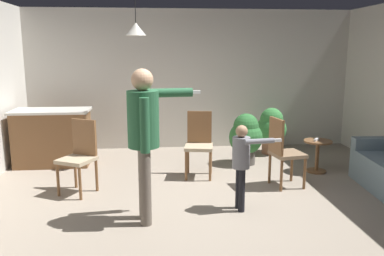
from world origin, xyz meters
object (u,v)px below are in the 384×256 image
object	(u,v)px
potted_plant_corner	(246,136)
dining_chair_near_wall	(199,141)
dining_chair_centre_back	(283,150)
potted_plant_by_wall	(271,128)
side_table_by_couch	(317,152)
person_child	(242,158)
dining_chair_by_counter	(80,154)
spare_remote_on_table	(316,140)
person_adult	(145,129)
kitchen_counter	(53,137)

from	to	relation	value
potted_plant_corner	dining_chair_near_wall	bearing A→B (deg)	-146.89
dining_chair_near_wall	dining_chair_centre_back	bearing A→B (deg)	160.59
potted_plant_by_wall	side_table_by_couch	bearing A→B (deg)	-71.64
side_table_by_couch	dining_chair_near_wall	xyz separation A→B (m)	(-1.90, -0.01, 0.22)
person_child	dining_chair_near_wall	distance (m)	1.44
potted_plant_by_wall	dining_chair_by_counter	bearing A→B (deg)	-150.76
dining_chair_near_wall	spare_remote_on_table	xyz separation A→B (m)	(1.86, -0.02, -0.01)
side_table_by_couch	dining_chair_centre_back	bearing A→B (deg)	-141.23
side_table_by_couch	dining_chair_centre_back	distance (m)	1.02
person_child	dining_chair_near_wall	world-z (taller)	person_child
spare_remote_on_table	dining_chair_centre_back	bearing A→B (deg)	-140.77
person_adult	dining_chair_near_wall	distance (m)	1.87
person_adult	dining_chair_near_wall	xyz separation A→B (m)	(0.78, 1.62, -0.53)
dining_chair_by_counter	dining_chair_near_wall	distance (m)	1.79
kitchen_counter	spare_remote_on_table	size ratio (longest dim) A/B	9.69
person_adult	potted_plant_corner	distance (m)	2.79
side_table_by_couch	dining_chair_by_counter	size ratio (longest dim) A/B	0.52
dining_chair_by_counter	dining_chair_centre_back	xyz separation A→B (m)	(2.83, -0.05, 0.00)
person_child	potted_plant_corner	distance (m)	2.02
potted_plant_corner	dining_chair_by_counter	bearing A→B (deg)	-156.13
dining_chair_near_wall	side_table_by_couch	bearing A→B (deg)	-170.62
person_adult	side_table_by_couch	bearing A→B (deg)	115.20
person_child	potted_plant_corner	bearing A→B (deg)	158.16
dining_chair_by_counter	potted_plant_corner	size ratio (longest dim) A/B	1.14
dining_chair_near_wall	dining_chair_centre_back	xyz separation A→B (m)	(1.13, -0.62, 0.00)
person_adult	potted_plant_by_wall	size ratio (longest dim) A/B	2.00
kitchen_counter	potted_plant_corner	xyz separation A→B (m)	(3.27, -0.25, 0.01)
dining_chair_by_counter	spare_remote_on_table	size ratio (longest dim) A/B	7.69
dining_chair_centre_back	potted_plant_corner	world-z (taller)	dining_chair_centre_back
kitchen_counter	potted_plant_by_wall	distance (m)	3.93
person_adult	dining_chair_by_counter	bearing A→B (deg)	-144.70
kitchen_counter	potted_plant_corner	world-z (taller)	kitchen_counter
kitchen_counter	person_adult	world-z (taller)	person_adult
side_table_by_couch	potted_plant_by_wall	xyz separation A→B (m)	(-0.40, 1.21, 0.15)
potted_plant_by_wall	person_adult	bearing A→B (deg)	-128.79
spare_remote_on_table	person_adult	bearing A→B (deg)	-148.81
dining_chair_by_counter	potted_plant_by_wall	distance (m)	3.66
side_table_by_couch	person_child	bearing A→B (deg)	-137.79
person_adult	person_child	bearing A→B (deg)	95.23
side_table_by_couch	person_child	world-z (taller)	person_child
potted_plant_corner	potted_plant_by_wall	size ratio (longest dim) A/B	1.01
potted_plant_by_wall	spare_remote_on_table	xyz separation A→B (m)	(0.36, -1.24, 0.06)
side_table_by_couch	spare_remote_on_table	size ratio (longest dim) A/B	4.00
kitchen_counter	potted_plant_by_wall	xyz separation A→B (m)	(3.90, 0.40, 0.00)
person_adult	person_child	world-z (taller)	person_adult
dining_chair_near_wall	potted_plant_corner	bearing A→B (deg)	-137.67
person_child	dining_chair_near_wall	xyz separation A→B (m)	(-0.36, 1.39, -0.11)
potted_plant_corner	side_table_by_couch	bearing A→B (deg)	-28.17
potted_plant_corner	potted_plant_by_wall	bearing A→B (deg)	45.86
person_child	dining_chair_centre_back	world-z (taller)	person_child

